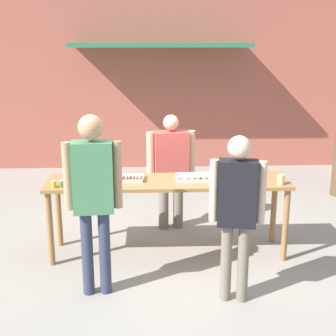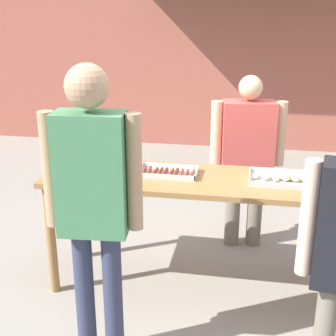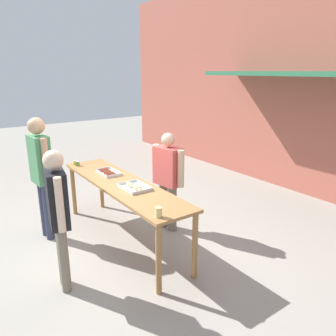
# 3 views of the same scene
# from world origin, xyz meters

# --- Properties ---
(ground_plane) EXTENTS (24.00, 24.00, 0.00)m
(ground_plane) POSITION_xyz_m (0.00, 0.00, 0.00)
(ground_plane) COLOR gray
(building_facade_back) EXTENTS (12.00, 1.11, 4.50)m
(building_facade_back) POSITION_xyz_m (0.00, 3.98, 2.26)
(building_facade_back) COLOR #A85647
(building_facade_back) RESTS_ON ground
(serving_table) EXTENTS (2.81, 0.65, 0.91)m
(serving_table) POSITION_xyz_m (0.00, 0.00, 0.81)
(serving_table) COLOR olive
(serving_table) RESTS_ON ground
(food_tray_sausages) EXTENTS (0.44, 0.25, 0.04)m
(food_tray_sausages) POSITION_xyz_m (-0.51, 0.03, 0.93)
(food_tray_sausages) COLOR silver
(food_tray_sausages) RESTS_ON serving_table
(food_tray_buns) EXTENTS (0.44, 0.32, 0.06)m
(food_tray_buns) POSITION_xyz_m (0.33, 0.03, 0.93)
(food_tray_buns) COLOR silver
(food_tray_buns) RESTS_ON serving_table
(condiment_jar_mustard) EXTENTS (0.06, 0.06, 0.08)m
(condiment_jar_mustard) POSITION_xyz_m (-1.28, -0.22, 0.95)
(condiment_jar_mustard) COLOR gold
(condiment_jar_mustard) RESTS_ON serving_table
(condiment_jar_ketchup) EXTENTS (0.06, 0.06, 0.08)m
(condiment_jar_ketchup) POSITION_xyz_m (-1.19, -0.20, 0.95)
(condiment_jar_ketchup) COLOR #567A38
(condiment_jar_ketchup) RESTS_ON serving_table
(beer_cup) EXTENTS (0.08, 0.08, 0.12)m
(beer_cup) POSITION_xyz_m (1.27, -0.21, 0.97)
(beer_cup) COLOR #DBC67A
(beer_cup) RESTS_ON serving_table
(person_server_behind_table) EXTENTS (0.64, 0.31, 1.56)m
(person_server_behind_table) POSITION_xyz_m (0.07, 0.77, 0.92)
(person_server_behind_table) COLOR #756B5B
(person_server_behind_table) RESTS_ON ground
(person_customer_holding_hotdog) EXTENTS (0.56, 0.24, 1.83)m
(person_customer_holding_hotdog) POSITION_xyz_m (-0.76, -0.90, 1.11)
(person_customer_holding_hotdog) COLOR #333851
(person_customer_holding_hotdog) RESTS_ON ground
(person_customer_with_cup) EXTENTS (0.52, 0.26, 1.66)m
(person_customer_with_cup) POSITION_xyz_m (0.60, -1.09, 1.00)
(person_customer_with_cup) COLOR #756B5B
(person_customer_with_cup) RESTS_ON ground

